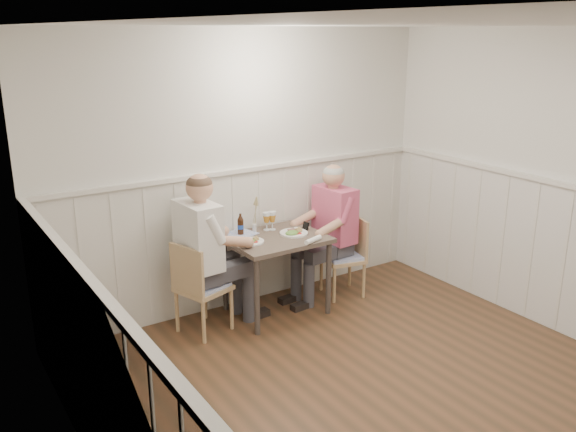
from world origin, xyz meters
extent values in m
plane|color=#47321F|center=(0.00, 0.00, 0.00)|extent=(4.50, 4.50, 0.00)
cube|color=silver|center=(0.00, 2.25, 1.30)|extent=(4.00, 0.04, 2.60)
cube|color=silver|center=(-2.00, 0.00, 1.30)|extent=(0.04, 4.50, 2.60)
cube|color=white|center=(0.00, 0.00, 2.59)|extent=(4.00, 4.50, 0.02)
cube|color=silver|center=(0.00, 2.23, 0.65)|extent=(3.98, 0.03, 1.30)
cube|color=silver|center=(-1.99, 0.00, 0.65)|extent=(0.03, 4.48, 1.30)
cube|color=silver|center=(0.00, 2.22, 1.32)|extent=(3.98, 0.06, 0.04)
cube|color=silver|center=(-1.97, 0.00, 1.32)|extent=(0.06, 4.48, 0.04)
cube|color=brown|center=(0.09, 1.84, 0.73)|extent=(0.87, 0.70, 0.04)
cylinder|color=#3F3833|center=(-0.29, 1.54, 0.35)|extent=(0.05, 0.05, 0.71)
cylinder|color=#3F3833|center=(-0.29, 2.14, 0.35)|extent=(0.05, 0.05, 0.71)
cylinder|color=#3F3833|center=(0.48, 1.54, 0.35)|extent=(0.05, 0.05, 0.71)
cylinder|color=#3F3833|center=(0.48, 2.14, 0.35)|extent=(0.05, 0.05, 0.71)
cube|color=tan|center=(0.86, 1.82, 0.38)|extent=(0.45, 0.45, 0.04)
cube|color=#5672C6|center=(0.86, 1.82, 0.41)|extent=(0.40, 0.40, 0.03)
cube|color=tan|center=(1.02, 1.78, 0.60)|extent=(0.11, 0.37, 0.39)
cylinder|color=tan|center=(0.98, 1.62, 0.18)|extent=(0.03, 0.03, 0.37)
cylinder|color=tan|center=(0.66, 1.69, 0.18)|extent=(0.03, 0.03, 0.37)
cylinder|color=tan|center=(1.05, 1.94, 0.18)|extent=(0.03, 0.03, 0.37)
cylinder|color=tan|center=(0.74, 2.01, 0.18)|extent=(0.03, 0.03, 0.37)
cube|color=tan|center=(-0.65, 1.86, 0.40)|extent=(0.50, 0.50, 0.04)
cube|color=#5672C6|center=(-0.65, 1.86, 0.44)|extent=(0.45, 0.45, 0.03)
cube|color=tan|center=(-0.82, 1.81, 0.63)|extent=(0.15, 0.38, 0.41)
cylinder|color=tan|center=(-0.86, 1.97, 0.19)|extent=(0.03, 0.03, 0.39)
cylinder|color=tan|center=(-0.54, 2.07, 0.19)|extent=(0.03, 0.03, 0.39)
cylinder|color=tan|center=(-0.76, 1.65, 0.19)|extent=(0.03, 0.03, 0.39)
cylinder|color=tan|center=(-0.44, 1.75, 0.19)|extent=(0.03, 0.03, 0.39)
cube|color=#3F3F47|center=(0.78, 1.89, 0.22)|extent=(0.47, 0.43, 0.44)
cube|color=#3F3F47|center=(0.59, 1.88, 0.50)|extent=(0.44, 0.39, 0.13)
cube|color=#DE6081|center=(0.78, 1.89, 0.84)|extent=(0.27, 0.45, 0.54)
sphere|color=tan|center=(0.78, 1.89, 1.23)|extent=(0.22, 0.22, 0.22)
sphere|color=#A5A5A0|center=(0.78, 1.89, 1.26)|extent=(0.21, 0.21, 0.21)
cube|color=black|center=(0.43, 1.86, 0.84)|extent=(0.02, 0.07, 0.13)
cube|color=#3F3F47|center=(-0.64, 1.89, 0.24)|extent=(0.50, 0.46, 0.47)
cube|color=#3F3F47|center=(-0.43, 1.90, 0.54)|extent=(0.47, 0.41, 0.14)
cube|color=white|center=(-0.64, 1.89, 0.89)|extent=(0.29, 0.48, 0.58)
sphere|color=tan|center=(-0.64, 1.89, 1.31)|extent=(0.23, 0.23, 0.23)
sphere|color=#4C3828|center=(-0.64, 1.89, 1.34)|extent=(0.22, 0.22, 0.22)
cylinder|color=white|center=(0.27, 1.82, 0.76)|extent=(0.26, 0.26, 0.02)
ellipsoid|color=#3F722D|center=(0.23, 1.79, 0.79)|extent=(0.13, 0.11, 0.05)
sphere|color=#9E824B|center=(0.33, 1.83, 0.79)|extent=(0.04, 0.04, 0.04)
cube|color=brown|center=(0.29, 1.87, 0.77)|extent=(0.08, 0.05, 0.01)
cylinder|color=white|center=(0.34, 1.87, 0.78)|extent=(0.05, 0.05, 0.03)
cylinder|color=white|center=(-0.18, 1.83, 0.76)|extent=(0.23, 0.23, 0.02)
ellipsoid|color=#3F722D|center=(-0.22, 1.80, 0.79)|extent=(0.11, 0.09, 0.04)
sphere|color=#9E824B|center=(-0.13, 1.84, 0.78)|extent=(0.03, 0.03, 0.03)
cylinder|color=silver|center=(0.17, 2.03, 0.75)|extent=(0.06, 0.06, 0.01)
cylinder|color=silver|center=(0.17, 2.03, 0.80)|extent=(0.01, 0.01, 0.08)
cone|color=orange|center=(0.17, 2.03, 0.87)|extent=(0.07, 0.07, 0.07)
cylinder|color=silver|center=(0.17, 2.03, 0.92)|extent=(0.07, 0.07, 0.03)
cylinder|color=silver|center=(0.12, 2.05, 0.75)|extent=(0.06, 0.06, 0.01)
cylinder|color=silver|center=(0.12, 2.05, 0.79)|extent=(0.01, 0.01, 0.08)
cone|color=orange|center=(0.12, 2.05, 0.86)|extent=(0.07, 0.07, 0.07)
cylinder|color=silver|center=(0.12, 2.05, 0.91)|extent=(0.07, 0.07, 0.03)
cylinder|color=black|center=(-0.16, 2.07, 0.82)|extent=(0.06, 0.06, 0.15)
cone|color=black|center=(-0.16, 2.07, 0.91)|extent=(0.06, 0.06, 0.03)
cylinder|color=black|center=(-0.16, 2.07, 0.94)|extent=(0.02, 0.02, 0.03)
cylinder|color=#1C41A1|center=(-0.16, 2.07, 0.83)|extent=(0.06, 0.06, 0.04)
cylinder|color=white|center=(0.29, 1.53, 0.77)|extent=(0.21, 0.11, 0.04)
cylinder|color=silver|center=(0.00, 2.07, 0.79)|extent=(0.04, 0.04, 0.07)
cylinder|color=tan|center=(0.00, 2.07, 0.92)|extent=(0.02, 0.02, 0.24)
cone|color=tan|center=(0.00, 2.07, 1.06)|extent=(0.03, 0.03, 0.08)
cube|color=#5672C6|center=(-0.18, 2.08, 0.75)|extent=(0.37, 0.32, 0.01)
camera|label=1|loc=(-2.69, -2.66, 2.57)|focal=38.00mm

